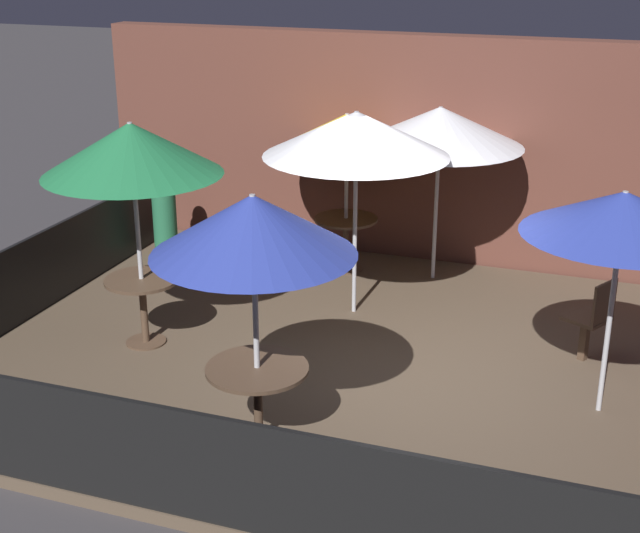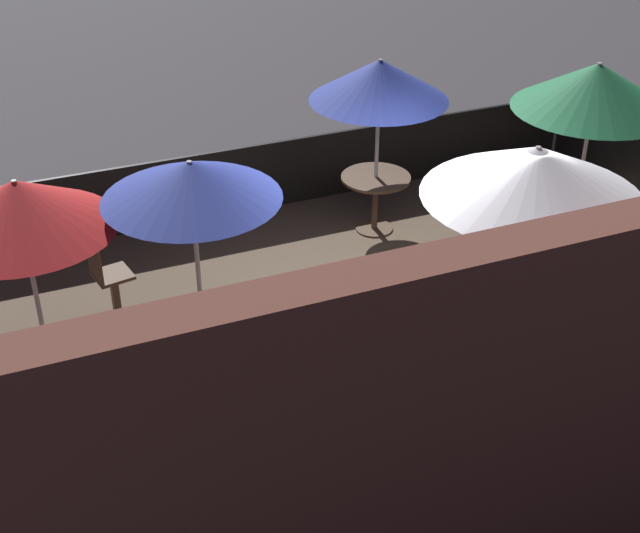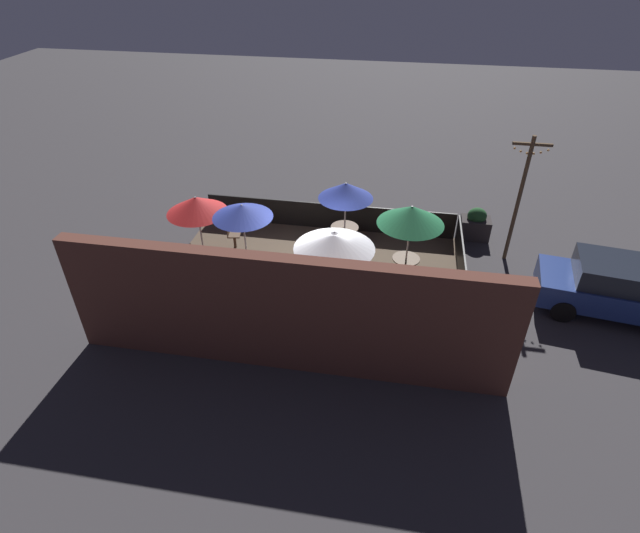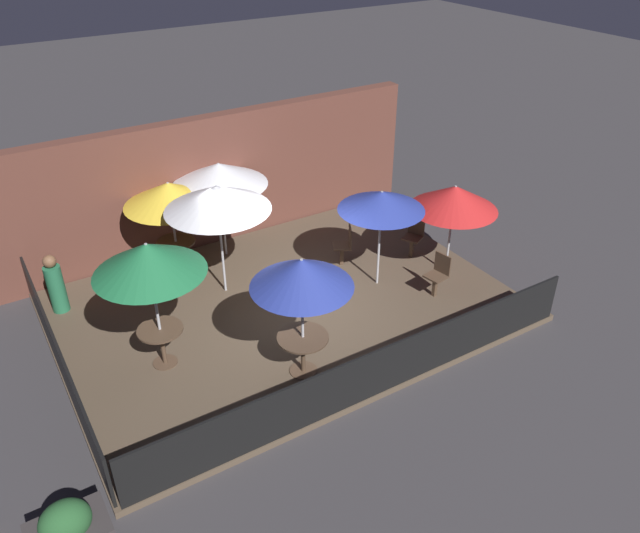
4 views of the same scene
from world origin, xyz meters
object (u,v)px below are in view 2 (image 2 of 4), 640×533
Objects in this scene: patio_umbrella_5 at (565,272)px; patio_umbrella_6 at (191,181)px; patio_chair_0 at (74,365)px; patio_umbrella_3 at (535,172)px; patio_umbrella_4 at (18,205)px; dining_table_2 at (575,210)px; patio_umbrella_2 at (596,86)px; dining_table_1 at (376,188)px; planter_box at (574,115)px; patio_chair_1 at (248,356)px; patio_umbrella_1 at (379,80)px; patio_chair_2 at (107,274)px.

patio_umbrella_6 is at bearing -51.61° from patio_umbrella_5.
patio_umbrella_3 is at bearing -39.43° from patio_chair_0.
dining_table_2 is (-6.45, 0.27, -1.21)m from patio_umbrella_4.
patio_umbrella_3 is 1.17× the size of patio_umbrella_4.
dining_table_1 is (2.02, -1.51, -1.59)m from patio_umbrella_2.
dining_table_2 is 0.86× the size of patio_chair_0.
patio_umbrella_2 is 2.20× the size of planter_box.
patio_umbrella_2 is 1.02× the size of patio_umbrella_3.
patio_chair_1 reaches higher than dining_table_1.
patio_umbrella_3 is 2.96m from dining_table_2.
patio_umbrella_1 reaches higher than patio_umbrella_4.
patio_chair_0 is (3.69, -2.34, -1.50)m from patio_umbrella_5.
patio_chair_1 is at bearing 45.22° from patio_umbrella_1.
dining_table_1 is (-0.55, -4.53, -1.41)m from patio_umbrella_5.
patio_umbrella_4 is at bearing 73.53° from patio_chair_0.
patio_umbrella_6 reaches higher than patio_chair_1.
patio_umbrella_1 is at bearing 0.00° from patio_chair_0.
patio_umbrella_1 is 2.45× the size of patio_chair_0.
patio_chair_1 is (4.68, 1.17, -0.09)m from dining_table_2.
patio_umbrella_4 is 2.57× the size of dining_table_2.
dining_table_2 is (-2.02, 1.51, -1.46)m from patio_umbrella_1.
patio_umbrella_2 is 4.86m from patio_umbrella_6.
patio_umbrella_5 is 2.80× the size of dining_table_2.
patio_umbrella_5 is 4.78m from dining_table_1.
patio_umbrella_4 is 4.75m from dining_table_1.
patio_umbrella_6 is 1.79m from patio_chair_1.
patio_umbrella_6 reaches higher than patio_chair_0.
patio_umbrella_3 is at bearing 91.81° from dining_table_1.
patio_umbrella_6 is 2.40× the size of dining_table_1.
patio_umbrella_6 is at bearing 1.73° from dining_table_2.
patio_umbrella_5 is 8.00m from planter_box.
patio_umbrella_3 reaches higher than patio_umbrella_1.
patio_umbrella_1 is at bearing -88.19° from patio_umbrella_3.
patio_umbrella_4 reaches higher than patio_chair_1.
patio_umbrella_1 is at bearing 73.42° from patio_chair_1.
patio_chair_0 is at bearing 6.23° from dining_table_2.
patio_umbrella_3 is at bearing 40.03° from patio_umbrella_2.
patio_umbrella_3 is at bearing -43.65° from patio_chair_2.
patio_umbrella_2 reaches higher than patio_umbrella_3.
patio_umbrella_5 reaches higher than patio_chair_2.
patio_umbrella_3 is at bearing -114.82° from patio_umbrella_5.
patio_chair_0 is at bearing 20.84° from patio_umbrella_6.
patio_umbrella_5 is at bearing 83.05° from patio_umbrella_1.
patio_umbrella_6 reaches higher than patio_umbrella_4.
patio_umbrella_6 is at bearing -6.48° from patio_chair_0.
patio_umbrella_1 reaches higher than dining_table_1.
planter_box is at bearing -126.62° from patio_umbrella_2.
patio_chair_2 is (3.08, -3.90, -1.51)m from patio_umbrella_5.
patio_umbrella_1 reaches higher than dining_table_2.
patio_chair_0 is at bearing 6.23° from patio_umbrella_2.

